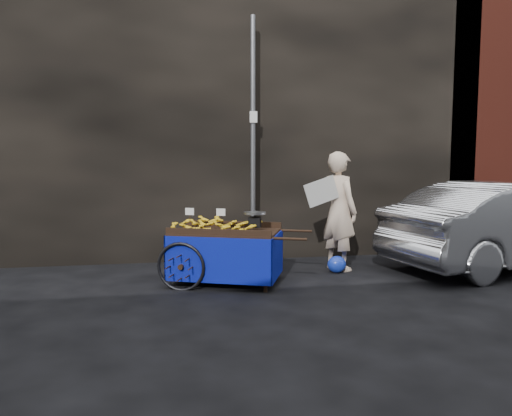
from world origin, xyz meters
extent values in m
plane|color=black|center=(0.00, 0.00, 0.00)|extent=(80.00, 80.00, 0.00)
cube|color=black|center=(-1.00, 2.60, 2.50)|extent=(11.00, 2.00, 5.00)
cube|color=#591E14|center=(5.50, 2.60, 2.50)|extent=(3.00, 2.00, 5.00)
cylinder|color=slate|center=(0.30, 1.30, 2.00)|extent=(0.08, 0.08, 4.00)
cube|color=white|center=(0.30, 1.25, 2.40)|extent=(0.12, 0.02, 0.18)
cube|color=black|center=(-0.29, 0.06, 0.71)|extent=(1.66, 1.35, 0.05)
cube|color=black|center=(-0.14, 0.45, 0.78)|extent=(1.34, 0.56, 0.09)
cube|color=black|center=(-0.45, -0.33, 0.78)|extent=(1.34, 0.56, 0.09)
cube|color=black|center=(0.16, -0.50, 0.36)|extent=(0.06, 0.06, 0.71)
cube|color=black|center=(0.42, 0.17, 0.36)|extent=(0.06, 0.06, 0.71)
cylinder|color=black|center=(0.45, -0.61, 0.71)|extent=(0.43, 0.20, 0.04)
cylinder|color=black|center=(0.71, 0.05, 0.71)|extent=(0.43, 0.20, 0.04)
torus|color=black|center=(-0.93, -0.21, 0.31)|extent=(0.64, 0.29, 0.67)
torus|color=black|center=(-0.57, 0.69, 0.31)|extent=(0.64, 0.29, 0.67)
cylinder|color=black|center=(-0.75, 0.24, 0.31)|extent=(0.41, 0.95, 0.04)
cube|color=#082197|center=(-0.46, -0.36, 0.41)|extent=(1.37, 0.55, 0.61)
cube|color=#082197|center=(-0.13, 0.49, 0.41)|extent=(1.37, 0.55, 0.61)
cube|color=#082197|center=(-0.97, 0.33, 0.41)|extent=(0.36, 0.87, 0.61)
cube|color=#082197|center=(0.38, -0.20, 0.41)|extent=(0.36, 0.87, 0.61)
cube|color=black|center=(0.10, -0.04, 0.87)|extent=(0.20, 0.18, 0.14)
cylinder|color=silver|center=(0.10, -0.04, 0.99)|extent=(0.39, 0.39, 0.03)
cube|color=white|center=(-0.79, 0.15, 1.01)|extent=(0.12, 0.05, 0.10)
cube|color=white|center=(-0.37, -0.01, 1.01)|extent=(0.12, 0.05, 0.10)
imported|color=beige|center=(1.54, 0.62, 0.92)|extent=(0.70, 0.80, 1.84)
cube|color=silver|center=(1.21, 0.49, 1.24)|extent=(0.59, 0.07, 0.50)
ellipsoid|color=#1831B4|center=(1.44, 0.38, 0.13)|extent=(0.29, 0.23, 0.26)
imported|color=#BBBDC3|center=(4.22, 0.21, 0.68)|extent=(4.38, 2.36, 1.37)
camera|label=1|loc=(-1.08, -6.75, 1.76)|focal=35.00mm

